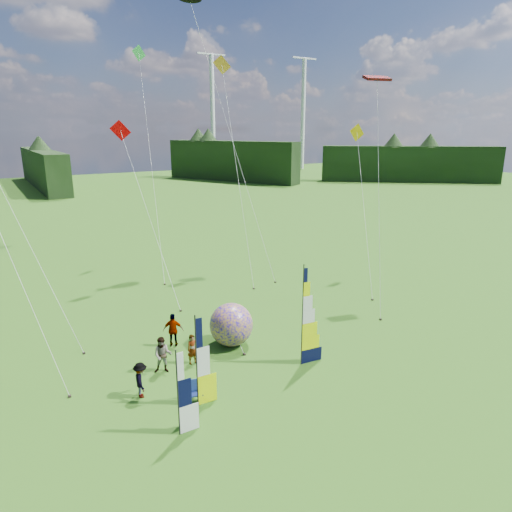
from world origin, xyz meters
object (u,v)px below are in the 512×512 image
feather_banner_main (302,318)px  spectator_b (163,355)px  side_banner_left (197,363)px  kite_whale (230,124)px  spectator_c (141,380)px  bol_inflatable (231,325)px  spectator_d (173,330)px  side_banner_far (178,395)px  camp_chair (197,392)px  spectator_a (193,349)px

feather_banner_main → spectator_b: (-6.08, 2.84, -1.59)m
spectator_b → side_banner_left: bearing=-58.1°
kite_whale → spectator_b: bearing=-112.5°
spectator_b → spectator_c: (-1.55, -1.50, -0.10)m
kite_whale → spectator_c: bearing=-113.2°
side_banner_left → bol_inflatable: side_banner_left is taller
side_banner_left → spectator_c: bearing=136.0°
spectator_b → spectator_d: spectator_d is taller
bol_inflatable → kite_whale: size_ratio=0.10×
bol_inflatable → spectator_b: bol_inflatable is taller
spectator_c → feather_banner_main: bearing=-90.3°
side_banner_far → bol_inflatable: bearing=47.7°
spectator_b → spectator_d: size_ratio=0.98×
camp_chair → bol_inflatable: bearing=61.2°
side_banner_left → spectator_a: side_banner_left is taller
spectator_a → camp_chair: 3.38m
feather_banner_main → camp_chair: bearing=-171.5°
feather_banner_main → side_banner_far: bearing=-159.2°
feather_banner_main → spectator_d: 7.11m
spectator_d → spectator_b: bearing=86.7°
side_banner_left → side_banner_far: bearing=-133.2°
camp_chair → spectator_c: bearing=154.9°
side_banner_far → spectator_a: (2.66, 4.80, -0.94)m
feather_banner_main → kite_whale: 19.91m
spectator_a → spectator_d: (-0.10, 2.29, 0.15)m
feather_banner_main → spectator_d: feather_banner_main is taller
side_banner_left → feather_banner_main: bearing=7.3°
side_banner_far → kite_whale: size_ratio=0.15×
feather_banner_main → camp_chair: (-5.73, -0.27, -2.01)m
spectator_c → kite_whale: 22.92m
feather_banner_main → side_banner_left: feather_banner_main is taller
side_banner_left → spectator_c: 2.87m
spectator_a → spectator_b: spectator_b is taller
side_banner_far → kite_whale: (12.46, 18.83, 9.88)m
side_banner_left → kite_whale: kite_whale is taller
spectator_a → camp_chair: size_ratio=1.61×
spectator_b → spectator_d: (1.45, 2.33, 0.02)m
side_banner_left → spectator_a: bearing=71.5°
bol_inflatable → spectator_a: 2.75m
kite_whale → spectator_a: bearing=-108.5°
spectator_b → bol_inflatable: bearing=38.8°
side_banner_left → spectator_d: bearing=80.4°
camp_chair → feather_banner_main: bearing=17.8°
spectator_a → bol_inflatable: bearing=17.4°
side_banner_far → spectator_d: (2.56, 7.08, -0.79)m
side_banner_far → spectator_a: bearing=61.9°
side_banner_far → spectator_d: 7.57m
side_banner_left → kite_whale: 22.80m
spectator_a → spectator_b: (-1.55, -0.04, 0.13)m
feather_banner_main → kite_whale: kite_whale is taller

